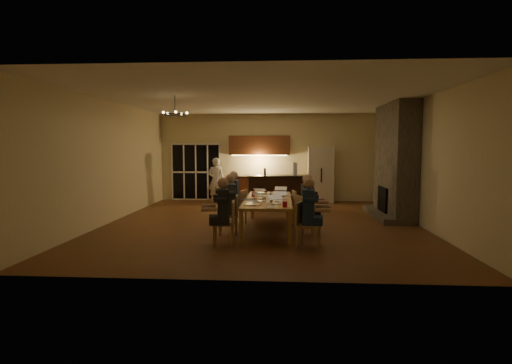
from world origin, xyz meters
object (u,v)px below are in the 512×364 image
object	(u,v)px
chair_left_near	(223,223)
person_left_far	(234,198)
person_right_near	(309,212)
mug_front	(264,199)
person_left_mid	(231,204)
can_silver	(271,200)
person_left_near	(223,212)
laptop_d	(280,194)
laptop_a	(252,200)
laptop_f	(281,189)
bar_blender	(295,169)
refrigerator	(320,175)
chair_left_mid	(228,215)
chair_right_near	(308,225)
plate_left	(250,203)
laptop_c	(260,194)
standing_person	(216,181)
person_right_mid	(307,205)
chair_right_mid	(308,215)
plate_near	(280,201)
laptop_e	(261,189)
bar_bottle	(265,172)
mug_mid	(271,194)
bar_island	(278,192)
chair_right_far	(302,208)
mug_back	(256,193)
chair_left_far	(237,207)
chandelier	(175,115)
can_right	(283,195)
plate_far	(288,195)
redcup_mid	(253,194)
can_cola	(266,190)
laptop_b	(277,199)
redcup_far	(276,190)

from	to	relation	value
chair_left_near	person_left_far	distance (m)	2.15
person_right_near	mug_front	distance (m)	1.43
person_left_mid	can_silver	distance (m)	0.95
person_left_near	laptop_d	size ratio (longest dim) A/B	4.31
laptop_a	laptop_f	world-z (taller)	same
mug_front	bar_blender	size ratio (longest dim) A/B	0.24
refrigerator	bar_blender	size ratio (longest dim) A/B	4.86
chair_left_mid	chair_right_near	distance (m)	2.06
plate_left	laptop_c	bearing A→B (deg)	80.22
standing_person	person_right_mid	bearing A→B (deg)	123.56
chair_right_mid	person_right_near	distance (m)	1.12
person_right_near	plate_near	bearing A→B (deg)	35.05
laptop_e	bar_bottle	xyz separation A→B (m)	(0.01, 2.22, 0.34)
laptop_f	mug_mid	bearing A→B (deg)	-110.62
bar_island	chair_right_far	size ratio (longest dim) A/B	2.29
mug_back	bar_bottle	distance (m)	2.56
chair_left_far	chair_right_near	world-z (taller)	same
person_right_near	bar_blender	bearing A→B (deg)	7.80
chair_left_far	plate_left	world-z (taller)	chair_left_far
chair_left_far	chandelier	bearing A→B (deg)	-42.28
chair_right_near	person_left_far	distance (m)	2.86
mug_mid	can_right	distance (m)	0.36
chair_left_far	laptop_f	size ratio (longest dim) A/B	2.78
chair_left_mid	plate_far	xyz separation A→B (m)	(1.37, 1.25, 0.31)
person_left_near	person_left_mid	bearing A→B (deg)	169.07
chair_right_near	chair_left_mid	bearing A→B (deg)	78.10
chair_left_mid	mug_front	distance (m)	0.89
chair_left_far	person_left_near	world-z (taller)	person_left_near
person_right_near	can_silver	bearing A→B (deg)	46.89
laptop_c	can_silver	xyz separation A→B (m)	(0.29, -0.69, -0.05)
bar_island	mug_mid	size ratio (longest dim) A/B	20.40
refrigerator	chair_right_mid	distance (m)	5.48
chair_right_far	bar_bottle	distance (m)	3.01
chair_right_near	chandelier	xyz separation A→B (m)	(-3.06, 1.53, 2.31)
chair_right_far	person_left_near	xyz separation A→B (m)	(-1.68, -2.18, 0.24)
bar_island	can_right	world-z (taller)	bar_island
person_left_far	redcup_mid	xyz separation A→B (m)	(0.51, -0.17, 0.12)
standing_person	laptop_e	size ratio (longest dim) A/B	5.07
chair_left_mid	mug_back	distance (m)	1.45
standing_person	can_cola	bearing A→B (deg)	125.11
person_right_mid	mug_back	world-z (taller)	person_right_mid
chair_left_mid	can_cola	bearing A→B (deg)	153.69
bar_blender	person_right_mid	bearing A→B (deg)	-87.69
laptop_b	redcup_far	distance (m)	2.24
chair_right_mid	laptop_d	world-z (taller)	laptop_d
chair_right_near	person_right_near	xyz separation A→B (m)	(0.01, 0.08, 0.24)
person_left_near	laptop_e	xyz separation A→B (m)	(0.62, 2.68, 0.17)
chair_left_near	standing_person	bearing A→B (deg)	-173.03
person_left_far	laptop_d	bearing A→B (deg)	61.19
laptop_d	laptop_b	bearing A→B (deg)	-96.25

